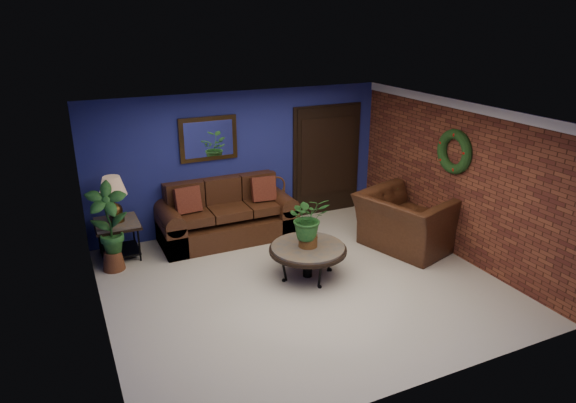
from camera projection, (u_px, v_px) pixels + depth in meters
name	position (u px, v px, depth m)	size (l,w,h in m)	color
floor	(302.00, 284.00, 7.57)	(5.50, 5.50, 0.00)	#BDB09D
wall_back	(241.00, 161.00, 9.26)	(5.50, 0.04, 2.50)	navy
wall_left	(94.00, 239.00, 6.05)	(0.04, 5.00, 2.50)	navy
wall_right_brick	(456.00, 179.00, 8.22)	(0.04, 5.00, 2.50)	brown
ceiling	(304.00, 115.00, 6.71)	(5.50, 5.00, 0.02)	white
crown_molding	(463.00, 106.00, 7.81)	(0.03, 5.00, 0.14)	white
wall_mirror	(208.00, 139.00, 8.83)	(1.02, 0.06, 0.77)	#473013
closet_door	(327.00, 161.00, 10.00)	(1.44, 0.06, 2.18)	black
wreath	(454.00, 152.00, 8.09)	(0.72, 0.72, 0.16)	black
sofa	(226.00, 219.00, 9.04)	(2.34, 1.01, 1.05)	#402112
coffee_table	(308.00, 250.00, 7.64)	(1.16, 1.16, 0.50)	#4E4A45
end_table	(118.00, 230.00, 8.23)	(0.69, 0.69, 0.63)	#4E4A45
table_lamp	(113.00, 194.00, 8.02)	(0.43, 0.43, 0.72)	#473013
side_chair	(279.00, 200.00, 9.41)	(0.44, 0.44, 0.95)	#582C19
armchair	(407.00, 222.00, 8.58)	(1.46, 1.28, 0.95)	#402112
coffee_plant	(308.00, 219.00, 7.47)	(0.68, 0.62, 0.79)	brown
floor_plant	(391.00, 207.00, 9.29)	(0.44, 0.39, 0.86)	brown
tall_plant	(109.00, 225.00, 7.74)	(0.67, 0.51, 1.40)	brown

